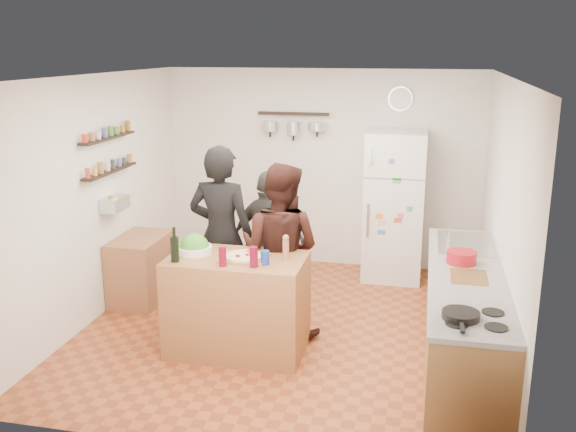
% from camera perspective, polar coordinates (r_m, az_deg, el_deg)
% --- Properties ---
extents(room_shell, '(4.20, 4.20, 4.20)m').
position_cam_1_polar(room_shell, '(6.55, 0.54, 1.48)').
color(room_shell, brown).
rests_on(room_shell, ground).
extents(prep_island, '(1.25, 0.72, 0.91)m').
position_cam_1_polar(prep_island, '(6.01, -4.53, -7.83)').
color(prep_island, brown).
rests_on(prep_island, floor).
extents(pizza_board, '(0.42, 0.34, 0.02)m').
position_cam_1_polar(pizza_board, '(5.80, -3.92, -3.74)').
color(pizza_board, olive).
rests_on(pizza_board, prep_island).
extents(pizza, '(0.34, 0.34, 0.02)m').
position_cam_1_polar(pizza, '(5.80, -3.92, -3.56)').
color(pizza, beige).
rests_on(pizza, pizza_board).
extents(salad_bowl, '(0.33, 0.33, 0.07)m').
position_cam_1_polar(salad_bowl, '(6.01, -8.32, -2.96)').
color(salad_bowl, silver).
rests_on(salad_bowl, prep_island).
extents(wine_bottle, '(0.08, 0.08, 0.23)m').
position_cam_1_polar(wine_bottle, '(5.78, -10.03, -2.94)').
color(wine_bottle, black).
rests_on(wine_bottle, prep_island).
extents(wine_glass_near, '(0.07, 0.07, 0.17)m').
position_cam_1_polar(wine_glass_near, '(5.62, -5.84, -3.64)').
color(wine_glass_near, '#610818').
rests_on(wine_glass_near, prep_island).
extents(wine_glass_far, '(0.07, 0.07, 0.18)m').
position_cam_1_polar(wine_glass_far, '(5.58, -3.07, -3.65)').
color(wine_glass_far, '#55071C').
rests_on(wine_glass_far, prep_island).
extents(pepper_mill, '(0.06, 0.06, 0.18)m').
position_cam_1_polar(pepper_mill, '(5.75, -0.19, -3.01)').
color(pepper_mill, '#93613D').
rests_on(pepper_mill, prep_island).
extents(salt_canister, '(0.08, 0.08, 0.13)m').
position_cam_1_polar(salt_canister, '(5.64, -2.06, -3.71)').
color(salt_canister, navy).
rests_on(salt_canister, prep_island).
extents(person_left, '(0.69, 0.47, 1.84)m').
position_cam_1_polar(person_left, '(6.49, -5.94, -1.73)').
color(person_left, black).
rests_on(person_left, floor).
extents(person_center, '(0.95, 0.81, 1.71)m').
position_cam_1_polar(person_center, '(6.21, -0.71, -3.05)').
color(person_center, black).
rests_on(person_center, floor).
extents(person_back, '(0.96, 0.58, 1.52)m').
position_cam_1_polar(person_back, '(6.78, -1.66, -2.33)').
color(person_back, '#2A2826').
rests_on(person_back, floor).
extents(counter_run, '(0.63, 2.63, 0.90)m').
position_cam_1_polar(counter_run, '(5.80, 15.41, -9.28)').
color(counter_run, '#9E7042').
rests_on(counter_run, floor).
extents(stove_top, '(0.60, 0.62, 0.02)m').
position_cam_1_polar(stove_top, '(4.74, 16.30, -8.86)').
color(stove_top, white).
rests_on(stove_top, counter_run).
extents(skillet, '(0.27, 0.27, 0.05)m').
position_cam_1_polar(skillet, '(4.71, 15.12, -8.50)').
color(skillet, black).
rests_on(skillet, stove_top).
extents(sink, '(0.50, 0.80, 0.03)m').
position_cam_1_polar(sink, '(6.43, 15.37, -2.42)').
color(sink, silver).
rests_on(sink, counter_run).
extents(cutting_board, '(0.30, 0.40, 0.02)m').
position_cam_1_polar(cutting_board, '(5.54, 15.78, -5.33)').
color(cutting_board, olive).
rests_on(cutting_board, counter_run).
extents(red_bowl, '(0.26, 0.26, 0.11)m').
position_cam_1_polar(red_bowl, '(5.84, 15.17, -3.56)').
color(red_bowl, maroon).
rests_on(red_bowl, counter_run).
extents(fridge, '(0.70, 0.68, 1.80)m').
position_cam_1_polar(fridge, '(7.83, 9.43, 0.89)').
color(fridge, white).
rests_on(fridge, floor).
extents(wall_clock, '(0.30, 0.03, 0.30)m').
position_cam_1_polar(wall_clock, '(7.96, 9.96, 10.23)').
color(wall_clock, silver).
rests_on(wall_clock, back_wall).
extents(spice_shelf_lower, '(0.12, 1.00, 0.02)m').
position_cam_1_polar(spice_shelf_lower, '(6.98, -15.53, 3.87)').
color(spice_shelf_lower, black).
rests_on(spice_shelf_lower, left_wall).
extents(spice_shelf_upper, '(0.12, 1.00, 0.02)m').
position_cam_1_polar(spice_shelf_upper, '(6.92, -15.73, 6.71)').
color(spice_shelf_upper, black).
rests_on(spice_shelf_upper, left_wall).
extents(produce_basket, '(0.18, 0.35, 0.14)m').
position_cam_1_polar(produce_basket, '(7.03, -15.11, 1.07)').
color(produce_basket, silver).
rests_on(produce_basket, left_wall).
extents(side_table, '(0.50, 0.80, 0.73)m').
position_cam_1_polar(side_table, '(7.35, -12.91, -4.59)').
color(side_table, '#A36B44').
rests_on(side_table, floor).
extents(pot_rack, '(0.90, 0.04, 0.04)m').
position_cam_1_polar(pot_rack, '(8.06, 0.49, 9.08)').
color(pot_rack, black).
rests_on(pot_rack, back_wall).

